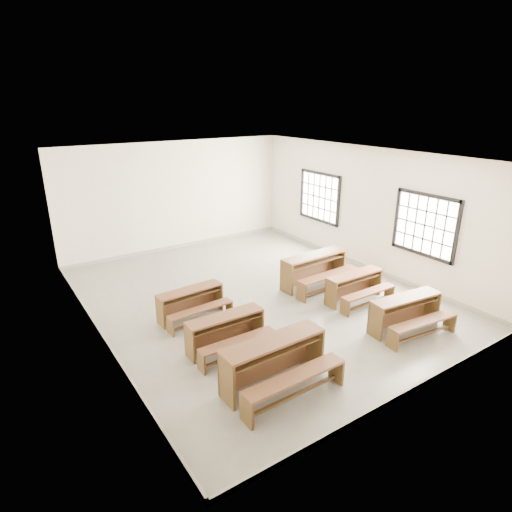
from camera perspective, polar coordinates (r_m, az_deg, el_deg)
room at (r=9.30m, az=0.46°, el=6.73°), size 8.50×8.50×3.20m
desk_set_0 at (r=6.90m, az=2.61°, el=-13.68°), size 1.78×0.94×0.80m
desk_set_1 at (r=7.86m, az=-3.95°, el=-9.82°), size 1.47×0.77×0.66m
desk_set_2 at (r=9.00m, az=-8.61°, el=-6.00°), size 1.44×0.81×0.63m
desk_set_3 at (r=8.94m, az=19.47°, el=-6.93°), size 1.62×0.97×0.69m
desk_set_4 at (r=9.88m, az=13.12°, el=-3.80°), size 1.44×0.75×0.65m
desk_set_5 at (r=10.47m, az=7.90°, el=-1.57°), size 1.78×0.97×0.79m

